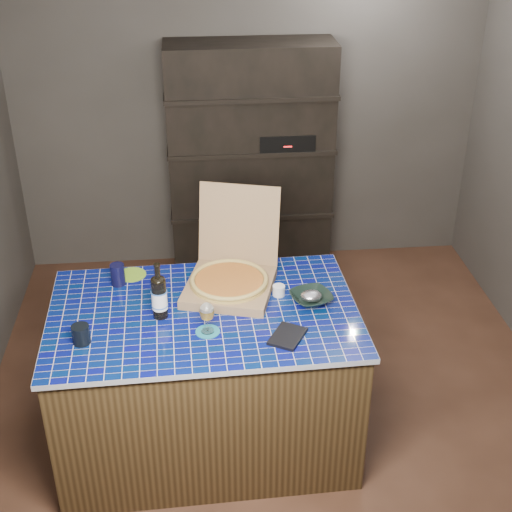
{
  "coord_description": "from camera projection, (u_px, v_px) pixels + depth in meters",
  "views": [
    {
      "loc": [
        -0.43,
        -3.43,
        2.92
      ],
      "look_at": [
        -0.1,
        0.0,
        0.98
      ],
      "focal_mm": 50.0,
      "sensor_mm": 36.0,
      "label": 1
    }
  ],
  "objects": [
    {
      "name": "wine_glass",
      "position": [
        207.0,
        312.0,
        3.45
      ],
      "size": [
        0.07,
        0.07,
        0.16
      ],
      "color": "white",
      "rests_on": "teal_trivet"
    },
    {
      "name": "pizza_box",
      "position": [
        230.0,
        277.0,
        3.82
      ],
      "size": [
        0.58,
        0.65,
        0.49
      ],
      "rotation": [
        0.0,
        0.0,
        -0.28
      ],
      "color": "#95734D",
      "rests_on": "kitchen_island"
    },
    {
      "name": "green_trivet",
      "position": [
        132.0,
        275.0,
        3.98
      ],
      "size": [
        0.16,
        0.16,
        0.01
      ],
      "primitive_type": "cylinder",
      "color": "#7DB326",
      "rests_on": "kitchen_island"
    },
    {
      "name": "dvd_case",
      "position": [
        288.0,
        336.0,
        3.46
      ],
      "size": [
        0.22,
        0.24,
        0.02
      ],
      "primitive_type": "cube",
      "rotation": [
        0.0,
        0.0,
        -0.52
      ],
      "color": "black",
      "rests_on": "kitchen_island"
    },
    {
      "name": "room",
      "position": [
        275.0,
        211.0,
        3.83
      ],
      "size": [
        3.5,
        3.5,
        3.5
      ],
      "color": "brown",
      "rests_on": "ground"
    },
    {
      "name": "navy_cup",
      "position": [
        118.0,
        275.0,
        3.87
      ],
      "size": [
        0.08,
        0.08,
        0.12
      ],
      "primitive_type": "cylinder",
      "color": "black",
      "rests_on": "kitchen_island"
    },
    {
      "name": "white_jar",
      "position": [
        279.0,
        290.0,
        3.79
      ],
      "size": [
        0.07,
        0.07,
        0.06
      ],
      "primitive_type": "cylinder",
      "color": "white",
      "rests_on": "kitchen_island"
    },
    {
      "name": "shelving_unit",
      "position": [
        251.0,
        164.0,
        5.32
      ],
      "size": [
        1.2,
        0.41,
        1.8
      ],
      "color": "black",
      "rests_on": "floor"
    },
    {
      "name": "kitchen_island",
      "position": [
        206.0,
        378.0,
        3.88
      ],
      "size": [
        1.62,
        1.05,
        0.87
      ],
      "rotation": [
        0.0,
        0.0,
        0.03
      ],
      "color": "#4D381E",
      "rests_on": "floor"
    },
    {
      "name": "foil_contents",
      "position": [
        311.0,
        296.0,
        3.72
      ],
      "size": [
        0.11,
        0.09,
        0.05
      ],
      "primitive_type": "ellipsoid",
      "color": "silver",
      "rests_on": "bowl"
    },
    {
      "name": "teal_trivet",
      "position": [
        208.0,
        332.0,
        3.5
      ],
      "size": [
        0.12,
        0.12,
        0.01
      ],
      "primitive_type": "cylinder",
      "color": "teal",
      "rests_on": "kitchen_island"
    },
    {
      "name": "bowl",
      "position": [
        311.0,
        298.0,
        3.73
      ],
      "size": [
        0.27,
        0.27,
        0.05
      ],
      "primitive_type": "imported",
      "rotation": [
        0.0,
        0.0,
        0.32
      ],
      "color": "black",
      "rests_on": "kitchen_island"
    },
    {
      "name": "tumbler",
      "position": [
        81.0,
        334.0,
        3.4
      ],
      "size": [
        0.09,
        0.09,
        0.1
      ],
      "primitive_type": "cylinder",
      "color": "black",
      "rests_on": "kitchen_island"
    },
    {
      "name": "mead_bottle",
      "position": [
        159.0,
        296.0,
        3.57
      ],
      "size": [
        0.08,
        0.08,
        0.31
      ],
      "color": "black",
      "rests_on": "kitchen_island"
    }
  ]
}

